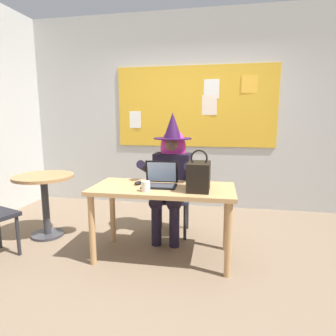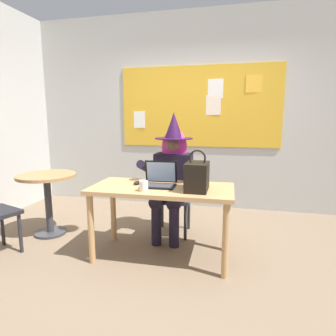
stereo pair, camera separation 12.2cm
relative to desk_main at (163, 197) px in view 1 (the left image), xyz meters
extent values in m
plane|color=#75604C|center=(0.13, 0.00, -0.62)|extent=(24.00, 24.00, 0.00)
cube|color=#B2B2AD|center=(0.13, 1.83, 0.85)|extent=(5.36, 0.10, 2.94)
cube|color=gold|center=(0.13, 1.77, 0.93)|extent=(2.40, 0.02, 1.20)
cube|color=gold|center=(0.91, 1.75, 1.24)|extent=(0.23, 0.01, 0.24)
cube|color=white|center=(0.36, 1.75, 1.18)|extent=(0.23, 0.01, 0.28)
cube|color=#F4E0C6|center=(0.34, 1.75, 0.95)|extent=(0.22, 0.01, 0.29)
cube|color=white|center=(-0.84, 1.75, 0.73)|extent=(0.24, 0.02, 0.26)
cube|color=tan|center=(0.00, 0.00, 0.08)|extent=(1.38, 0.67, 0.04)
cylinder|color=tan|center=(-0.62, -0.28, -0.28)|extent=(0.06, 0.06, 0.68)
cylinder|color=tan|center=(0.63, -0.26, -0.28)|extent=(0.06, 0.06, 0.68)
cylinder|color=tan|center=(-0.63, 0.26, -0.28)|extent=(0.06, 0.06, 0.68)
cylinder|color=tan|center=(0.62, 0.28, -0.28)|extent=(0.06, 0.06, 0.68)
cube|color=#2D3347|center=(-0.01, 0.61, -0.19)|extent=(0.44, 0.44, 0.04)
cube|color=#2D3347|center=(-0.02, 0.80, 0.05)|extent=(0.38, 0.06, 0.45)
cylinder|color=#262628|center=(0.16, 0.44, -0.42)|extent=(0.04, 0.04, 0.41)
cylinder|color=#262628|center=(-0.18, 0.43, -0.42)|extent=(0.04, 0.04, 0.41)
cylinder|color=#262628|center=(0.15, 0.78, -0.42)|extent=(0.04, 0.04, 0.41)
cylinder|color=#262628|center=(-0.19, 0.77, -0.42)|extent=(0.04, 0.04, 0.41)
cylinder|color=black|center=(0.07, 0.24, -0.40)|extent=(0.11, 0.11, 0.45)
cylinder|color=black|center=(-0.13, 0.25, -0.40)|extent=(0.11, 0.11, 0.45)
cylinder|color=black|center=(0.08, 0.41, -0.14)|extent=(0.16, 0.42, 0.15)
cylinder|color=black|center=(-0.12, 0.42, -0.14)|extent=(0.16, 0.42, 0.15)
cube|color=black|center=(-0.01, 0.63, 0.09)|extent=(0.43, 0.27, 0.52)
cylinder|color=black|center=(0.23, 0.39, 0.20)|extent=(0.10, 0.47, 0.24)
cylinder|color=black|center=(-0.27, 0.40, 0.20)|extent=(0.10, 0.47, 0.24)
sphere|color=brown|center=(-0.01, 0.63, 0.45)|extent=(0.20, 0.20, 0.20)
ellipsoid|color=#D82D8C|center=(-0.01, 0.66, 0.41)|extent=(0.31, 0.23, 0.44)
cylinder|color=#2D0F38|center=(-0.01, 0.63, 0.52)|extent=(0.44, 0.44, 0.01)
cone|color=#2D0F38|center=(-0.01, 0.63, 0.67)|extent=(0.21, 0.21, 0.30)
cube|color=black|center=(-0.03, 0.00, 0.10)|extent=(0.33, 0.24, 0.01)
cube|color=#333338|center=(-0.03, 0.00, 0.11)|extent=(0.28, 0.17, 0.00)
cube|color=black|center=(-0.04, 0.13, 0.22)|extent=(0.33, 0.06, 0.23)
cube|color=#99B7E0|center=(-0.04, 0.12, 0.22)|extent=(0.29, 0.05, 0.20)
ellipsoid|color=black|center=(-0.26, 0.05, 0.11)|extent=(0.09, 0.12, 0.03)
cube|color=black|center=(0.35, -0.06, 0.23)|extent=(0.20, 0.30, 0.26)
torus|color=black|center=(0.35, -0.06, 0.40)|extent=(0.16, 0.02, 0.16)
cylinder|color=silver|center=(-0.12, -0.20, 0.15)|extent=(0.08, 0.08, 0.09)
cylinder|color=#A37547|center=(-1.46, 0.25, 0.09)|extent=(0.67, 0.67, 0.03)
cylinder|color=#333338|center=(-1.46, 0.25, -0.26)|extent=(0.08, 0.08, 0.67)
cylinder|color=#333338|center=(-1.46, 0.25, -0.61)|extent=(0.37, 0.37, 0.03)
cylinder|color=#262628|center=(-1.45, -0.25, -0.41)|extent=(0.04, 0.04, 0.42)
camera|label=1|loc=(0.55, -2.63, 0.76)|focal=30.48mm
camera|label=2|loc=(0.67, -2.60, 0.76)|focal=30.48mm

